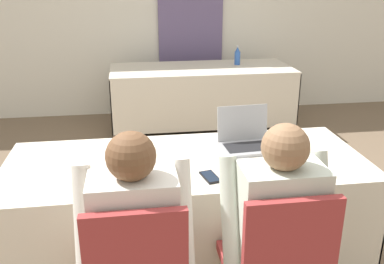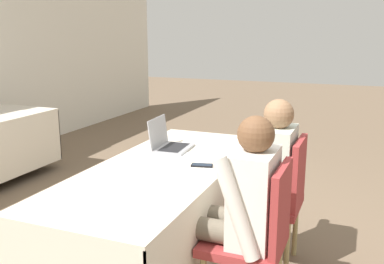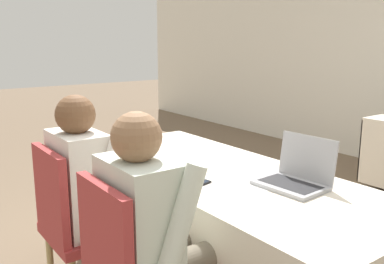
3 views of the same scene
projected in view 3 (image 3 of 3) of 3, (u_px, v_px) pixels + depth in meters
The scene contains 7 objects.
conference_table_near at pixel (222, 200), 2.39m from camera, with size 2.08×0.84×0.74m.
laptop at pixel (295, 177), 2.11m from camera, with size 0.34×0.28×0.24m.
cell_phone at pixel (197, 184), 2.14m from camera, with size 0.10×0.16×0.01m.
paper_beside_laptop at pixel (255, 183), 2.16m from camera, with size 0.28×0.34×0.00m.
chair_near_left at pixel (77, 222), 2.23m from camera, with size 0.44×0.44×0.92m.
person_checkered_shirt at pixel (94, 189), 2.26m from camera, with size 0.50×0.52×1.18m.
person_white_shirt at pixel (156, 231), 1.76m from camera, with size 0.50×0.52×1.18m.
Camera 3 is at (1.72, -1.47, 1.44)m, focal length 40.00 mm.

